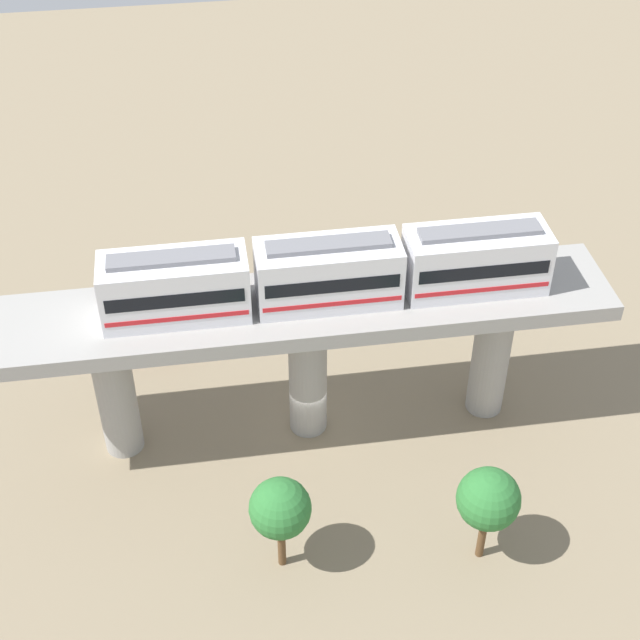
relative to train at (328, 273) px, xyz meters
The scene contains 8 objects.
ground_plane 9.74m from the train, 90.00° to the left, with size 120.00×120.00×0.00m, color #84755B.
viaduct 3.69m from the train, 90.00° to the left, with size 5.20×28.85×8.15m.
train is the anchor object (origin of this frame).
parked_car_yellow 16.01m from the train, 34.62° to the right, with size 1.83×4.21×1.76m.
parked_car_white 15.30m from the train, ahead, with size 1.91×4.24×1.76m.
parked_car_red 14.68m from the train, 46.36° to the left, with size 2.09×4.31×1.76m.
tree_near_viaduct 12.24m from the train, 149.13° to the right, with size 2.79×2.79×5.21m.
tree_mid_lot 10.77m from the train, 158.02° to the left, with size 2.70×2.70×5.10m.
Camera 1 is at (-33.96, 4.55, 35.16)m, focal length 52.80 mm.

